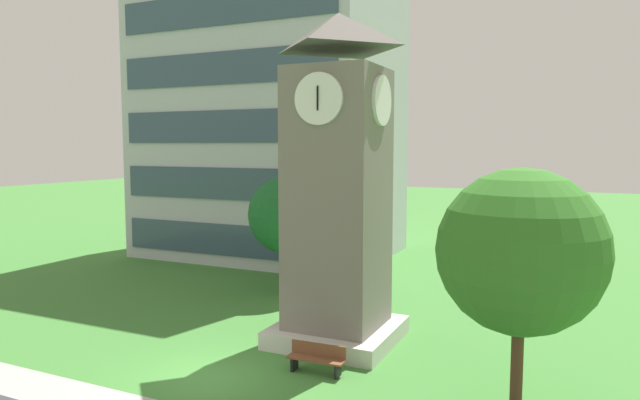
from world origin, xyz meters
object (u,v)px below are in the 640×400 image
Objects in this scene: clock_tower at (338,197)px; tree_near_tower at (287,215)px; park_bench at (317,358)px; tree_streetside at (521,252)px.

clock_tower is 7.10m from tree_near_tower.
park_bench is at bearing -79.15° from clock_tower.
tree_streetside reaches higher than tree_near_tower.
park_bench is 6.93m from tree_streetside.
clock_tower is 1.78× the size of tree_streetside.
park_bench is 0.28× the size of tree_streetside.
tree_near_tower is (-11.13, 8.18, -0.55)m from tree_streetside.
tree_streetside reaches higher than park_bench.
clock_tower is at bearing -46.80° from tree_near_tower.
tree_near_tower is (-4.76, 5.07, -1.43)m from clock_tower.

